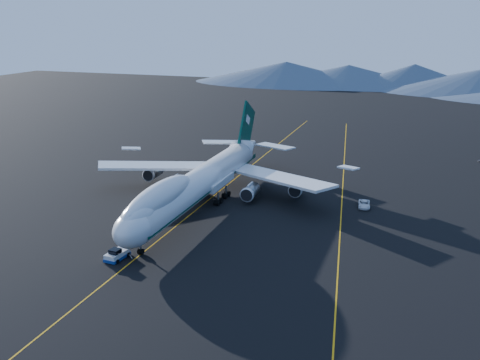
% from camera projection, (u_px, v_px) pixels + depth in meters
% --- Properties ---
extents(ground, '(500.00, 500.00, 0.00)m').
position_uv_depth(ground, '(200.00, 207.00, 119.57)').
color(ground, black).
rests_on(ground, ground).
extents(taxiway_line_main, '(0.25, 220.00, 0.01)m').
position_uv_depth(taxiway_line_main, '(200.00, 207.00, 119.56)').
color(taxiway_line_main, orange).
rests_on(taxiway_line_main, ground).
extents(taxiway_line_side, '(28.08, 198.09, 0.01)m').
position_uv_depth(taxiway_line_side, '(342.00, 208.00, 119.05)').
color(taxiway_line_side, orange).
rests_on(taxiway_line_side, ground).
extents(boeing_747, '(59.62, 72.43, 19.37)m').
position_uv_depth(boeing_747, '(200.00, 182.00, 117.90)').
color(boeing_747, silver).
rests_on(boeing_747, ground).
extents(pushback_tug, '(3.12, 5.02, 2.10)m').
position_uv_depth(pushback_tug, '(117.00, 255.00, 93.72)').
color(pushback_tug, silver).
rests_on(pushback_tug, ground).
extents(service_van, '(3.12, 5.64, 1.49)m').
position_uv_depth(service_van, '(364.00, 204.00, 119.07)').
color(service_van, white).
rests_on(service_van, ground).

